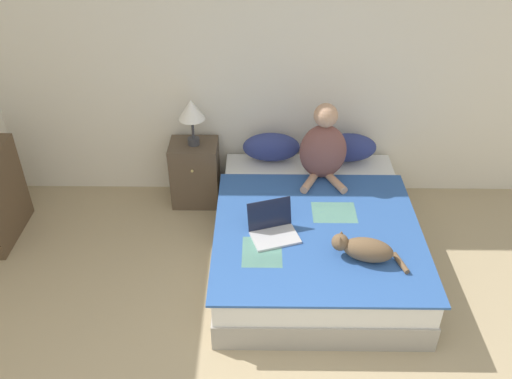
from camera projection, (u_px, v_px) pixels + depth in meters
wall_back at (245, 70)px, 4.91m from camera, size 5.66×0.05×2.55m
bed at (314, 237)px, 4.60m from camera, size 1.65×2.04×0.45m
pillow_near at (271, 147)px, 5.11m from camera, size 0.54×0.24×0.28m
pillow_far at (348, 148)px, 5.11m from camera, size 0.54×0.24×0.28m
person_sitting at (323, 148)px, 4.77m from camera, size 0.42×0.41×0.73m
cat_tabby at (364, 249)px, 3.98m from camera, size 0.55×0.30×0.20m
laptop_open at (273, 229)px, 4.24m from camera, size 0.43×0.39×0.25m
nightstand at (195, 173)px, 5.25m from camera, size 0.45×0.38×0.64m
table_lamp at (191, 112)px, 4.87m from camera, size 0.24×0.24×0.45m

